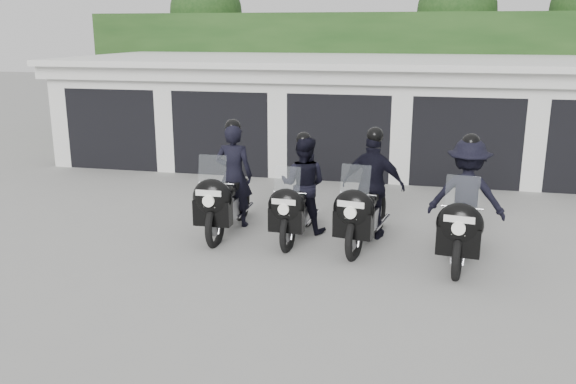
% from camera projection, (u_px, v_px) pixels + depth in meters
% --- Properties ---
extents(ground, '(80.00, 80.00, 0.00)m').
position_uv_depth(ground, '(291.00, 256.00, 10.39)').
color(ground, gray).
rests_on(ground, ground).
extents(garage_block, '(16.40, 6.80, 2.96)m').
position_uv_depth(garage_block, '(351.00, 112.00, 17.62)').
color(garage_block, silver).
rests_on(garage_block, ground).
extents(background_vegetation, '(20.00, 3.90, 5.80)m').
position_uv_depth(background_vegetation, '(379.00, 57.00, 21.77)').
color(background_vegetation, '#193914').
rests_on(background_vegetation, ground).
extents(police_bike_a, '(0.73, 2.49, 2.17)m').
position_uv_depth(police_bike_a, '(229.00, 187.00, 11.50)').
color(police_bike_a, black).
rests_on(police_bike_a, ground).
extents(police_bike_b, '(0.93, 2.27, 1.98)m').
position_uv_depth(police_bike_b, '(301.00, 192.00, 11.29)').
color(police_bike_b, black).
rests_on(police_bike_b, ground).
extents(police_bike_c, '(1.25, 2.43, 2.13)m').
position_uv_depth(police_bike_c, '(370.00, 193.00, 10.93)').
color(police_bike_c, black).
rests_on(police_bike_c, ground).
extents(police_bike_d, '(1.36, 2.46, 2.14)m').
position_uv_depth(police_bike_d, '(465.00, 204.00, 10.17)').
color(police_bike_d, black).
rests_on(police_bike_d, ground).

